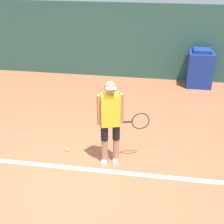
% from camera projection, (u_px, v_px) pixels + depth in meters
% --- Properties ---
extents(ground_plane, '(24.00, 24.00, 0.00)m').
position_uv_depth(ground_plane, '(75.00, 183.00, 5.50)').
color(ground_plane, '#B76642').
extents(back_wall, '(24.00, 0.10, 2.30)m').
position_uv_depth(back_wall, '(118.00, 41.00, 9.61)').
color(back_wall, '#2D564C').
rests_on(back_wall, ground_plane).
extents(court_baseline, '(21.60, 0.10, 0.01)m').
position_uv_depth(court_baseline, '(81.00, 169.00, 5.84)').
color(court_baseline, white).
rests_on(court_baseline, ground_plane).
extents(tennis_player, '(0.94, 0.39, 1.68)m').
position_uv_depth(tennis_player, '(111.00, 119.00, 5.63)').
color(tennis_player, '#A37556').
rests_on(tennis_player, ground_plane).
extents(tennis_ball, '(0.07, 0.07, 0.07)m').
position_uv_depth(tennis_ball, '(67.00, 149.00, 6.36)').
color(tennis_ball, '#D1E533').
rests_on(tennis_ball, ground_plane).
extents(covered_chair, '(0.72, 0.63, 1.13)m').
position_uv_depth(covered_chair, '(200.00, 69.00, 9.18)').
color(covered_chair, navy).
rests_on(covered_chair, ground_plane).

